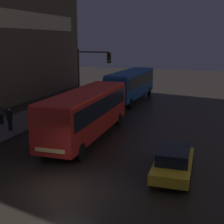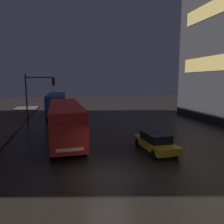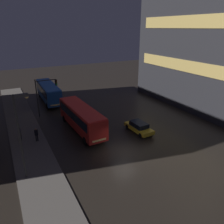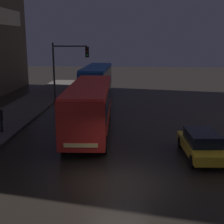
{
  "view_description": "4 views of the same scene",
  "coord_description": "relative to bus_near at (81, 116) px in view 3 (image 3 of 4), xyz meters",
  "views": [
    {
      "loc": [
        6.28,
        -11.19,
        6.6
      ],
      "look_at": [
        -0.26,
        7.12,
        2.09
      ],
      "focal_mm": 50.0,
      "sensor_mm": 36.0,
      "label": 1
    },
    {
      "loc": [
        -2.26,
        -11.02,
        5.21
      ],
      "look_at": [
        2.51,
        10.29,
        2.03
      ],
      "focal_mm": 35.0,
      "sensor_mm": 36.0,
      "label": 2
    },
    {
      "loc": [
        -10.8,
        -17.72,
        12.86
      ],
      "look_at": [
        2.05,
        6.81,
        2.06
      ],
      "focal_mm": 35.0,
      "sensor_mm": 36.0,
      "label": 3
    },
    {
      "loc": [
        0.45,
        -12.4,
        6.09
      ],
      "look_at": [
        -0.75,
        8.14,
        1.3
      ],
      "focal_mm": 50.0,
      "sensor_mm": 36.0,
      "label": 4
    }
  ],
  "objects": [
    {
      "name": "street_lamp_sidewalk",
      "position": [
        -7.71,
        -7.07,
        3.26
      ],
      "size": [
        1.25,
        0.36,
        7.79
      ],
      "color": "#2D2D2D",
      "rests_on": "sidewalk_left"
    },
    {
      "name": "car_taxi",
      "position": [
        6.44,
        -3.97,
        -1.31
      ],
      "size": [
        2.0,
        4.38,
        1.39
      ],
      "rotation": [
        0.0,
        0.0,
        3.19
      ],
      "color": "gold",
      "rests_on": "ground"
    },
    {
      "name": "sidewalk_left",
      "position": [
        -6.84,
        2.55,
        -1.95
      ],
      "size": [
        4.0,
        48.0,
        0.15
      ],
      "color": "#56514C",
      "rests_on": "ground"
    },
    {
      "name": "bus_far",
      "position": [
        -1.08,
        14.32,
        -0.02
      ],
      "size": [
        2.65,
        10.69,
        3.25
      ],
      "rotation": [
        0.0,
        0.0,
        3.13
      ],
      "color": "#194793",
      "rests_on": "ground"
    },
    {
      "name": "ground_plane",
      "position": [
        2.16,
        -7.45,
        -2.03
      ],
      "size": [
        120.0,
        120.0,
        0.0
      ],
      "primitive_type": "plane",
      "color": "black"
    },
    {
      "name": "bus_near",
      "position": [
        0.0,
        0.0,
        0.0
      ],
      "size": [
        2.86,
        10.54,
        3.29
      ],
      "rotation": [
        0.0,
        0.0,
        3.18
      ],
      "color": "#AD1E19",
      "rests_on": "ground"
    },
    {
      "name": "traffic_light_main",
      "position": [
        -3.0,
        7.41,
        1.94
      ],
      "size": [
        3.22,
        0.35,
        5.84
      ],
      "color": "#2D2D2D",
      "rests_on": "ground"
    },
    {
      "name": "building_right_block",
      "position": [
        22.41,
        0.19,
        8.27
      ],
      "size": [
        10.07,
        24.93,
        20.59
      ],
      "color": "#2D2D33",
      "rests_on": "ground"
    },
    {
      "name": "pedestrian_near",
      "position": [
        -5.86,
        -0.57,
        -0.87
      ],
      "size": [
        0.53,
        0.53,
        1.67
      ],
      "rotation": [
        0.0,
        0.0,
        3.43
      ],
      "color": "black",
      "rests_on": "sidewalk_left"
    },
    {
      "name": "pedestrian_mid",
      "position": [
        -7.61,
        0.66,
        -0.89
      ],
      "size": [
        0.39,
        0.39,
        1.69
      ],
      "rotation": [
        0.0,
        0.0,
        4.57
      ],
      "color": "black",
      "rests_on": "sidewalk_left"
    }
  ]
}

